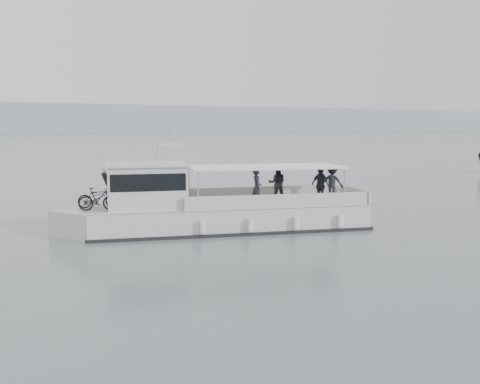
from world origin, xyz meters
name	(u,v)px	position (x,y,z in m)	size (l,w,h in m)	color
ground	(163,222)	(0.00, 0.00, 0.00)	(1400.00, 1400.00, 0.00)	slate
tour_boat	(203,209)	(0.87, -2.74, 0.92)	(13.41, 5.91, 5.61)	silver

